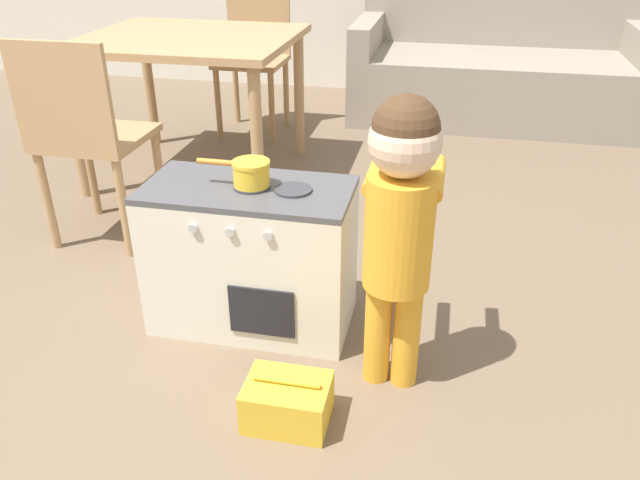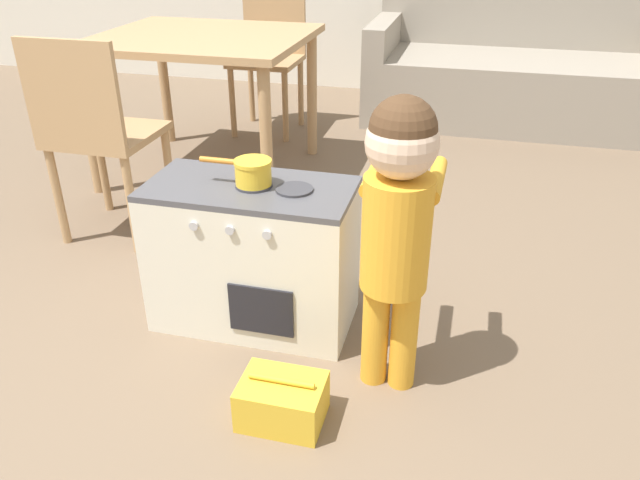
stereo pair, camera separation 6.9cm
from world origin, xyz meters
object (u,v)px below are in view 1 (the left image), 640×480
Objects in this scene: toy_basket at (287,402)px; dining_chair_near at (87,135)px; dining_table at (191,54)px; dining_chair_far at (254,54)px; couch at (495,71)px; toy_pot at (250,172)px; child_figure at (400,209)px; play_kitchen at (251,257)px.

dining_chair_near is at bearing 139.96° from toy_basket.
dining_chair_far reaches higher than dining_table.
toy_pot is at bearing -107.81° from couch.
child_figure is 1.02× the size of dining_chair_near.
dining_chair_near is (-1.05, 0.88, 0.41)m from toy_basket.
toy_pot is 0.27× the size of child_figure.
couch is at bearing 42.60° from dining_table.
toy_basket is 0.12× the size of couch.
dining_chair_near is (-1.31, 0.64, -0.10)m from child_figure.
toy_pot is at bearing 2.19° from play_kitchen.
child_figure reaches higher than dining_table.
toy_pot is at bearing 116.49° from toy_basket.
dining_table is (-0.70, 1.25, 0.07)m from toy_pot.
dining_table is (-0.69, 1.25, 0.38)m from play_kitchen.
couch reaches higher than dining_table.
dining_table is 1.19× the size of dining_chair_near.
dining_chair_near is at bearing 151.98° from play_kitchen.
couch is (0.88, 2.69, 0.04)m from play_kitchen.
toy_pot is 1.43m from dining_table.
play_kitchen reaches higher than toy_basket.
dining_chair_near is 2.82m from couch.
dining_chair_far is at bearing 108.86° from toy_basket.
dining_chair_far is at bearing 106.75° from play_kitchen.
child_figure is 1.02× the size of dining_chair_far.
child_figure reaches higher than play_kitchen.
dining_chair_near is (-0.81, 0.43, 0.22)m from play_kitchen.
dining_chair_far reaches higher than toy_basket.
play_kitchen is 2.85× the size of toy_basket.
toy_pot is (0.01, 0.00, 0.30)m from play_kitchen.
toy_pot is 1.00× the size of toy_basket.
dining_table is at bearing 129.15° from child_figure.
dining_chair_near reaches higher than dining_table.
toy_pot is 0.27× the size of dining_chair_far.
toy_basket is (0.24, -0.45, -0.19)m from play_kitchen.
child_figure reaches higher than dining_chair_far.
child_figure is at bearing -23.33° from toy_pot.
dining_table reaches higher than toy_pot.
dining_chair_far is 1.63m from couch.
toy_basket is 0.27× the size of dining_chair_near.
child_figure is 1.88m from dining_table.
couch is (0.64, 3.13, 0.23)m from toy_basket.
toy_pot is 0.13× the size of couch.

